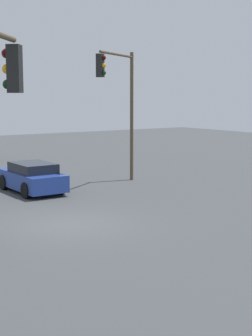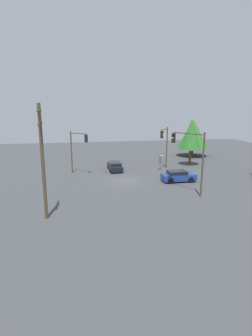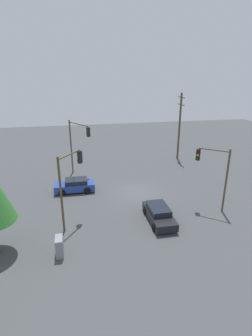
# 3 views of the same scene
# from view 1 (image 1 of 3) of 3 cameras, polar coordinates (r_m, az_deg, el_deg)

# --- Properties ---
(ground_plane) EXTENTS (80.00, 80.00, 0.00)m
(ground_plane) POSITION_cam_1_polar(r_m,az_deg,el_deg) (18.30, -6.27, -6.25)
(ground_plane) COLOR #424447
(sedan_blue) EXTENTS (1.93, 4.20, 1.40)m
(sedan_blue) POSITION_cam_1_polar(r_m,az_deg,el_deg) (24.49, -10.41, -1.04)
(sedan_blue) COLOR #233D93
(sedan_blue) RESTS_ON ground_plane
(traffic_signal_aux) EXTENTS (3.52, 2.38, 6.73)m
(traffic_signal_aux) POSITION_cam_1_polar(r_m,az_deg,el_deg) (25.91, -0.60, 8.26)
(traffic_signal_aux) COLOR brown
(traffic_signal_aux) RESTS_ON ground_plane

